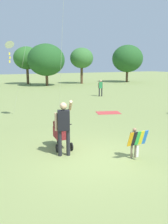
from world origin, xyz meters
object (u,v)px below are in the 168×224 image
person_sitting_far (101,87)px  picnic_blanket (108,113)px  person_adult_flyer (64,124)px  kite_orange_delta (10,46)px  stroller (61,131)px  child_with_butterfly_kite (135,140)px

person_sitting_far → picnic_blanket: 7.40m
person_adult_flyer → kite_orange_delta: (-0.08, 7.54, 2.89)m
person_sitting_far → stroller: bearing=-127.7°
person_adult_flyer → stroller: bearing=74.9°
kite_orange_delta → child_with_butterfly_kite: bearing=-77.4°
person_adult_flyer → picnic_blanket: size_ratio=1.31×
person_adult_flyer → person_sitting_far: 14.29m
kite_orange_delta → stroller: bearing=-87.7°
child_with_butterfly_kite → stroller: bearing=130.3°
picnic_blanket → kite_orange_delta: bearing=153.6°
person_sitting_far → picnic_blanket: (-3.46, -6.48, -0.87)m
person_adult_flyer → stroller: 0.89m
person_adult_flyer → person_sitting_far: bearing=53.4°
kite_orange_delta → person_sitting_far: 9.93m
child_with_butterfly_kite → person_sitting_far: size_ratio=0.66×
kite_orange_delta → picnic_blanket: bearing=-26.4°
kite_orange_delta → person_adult_flyer: bearing=-89.4°
child_with_butterfly_kite → picnic_blanket: bearing=63.1°
stroller → kite_orange_delta: kite_orange_delta is taller
stroller → person_sitting_far: (8.31, 10.74, 0.27)m
stroller → child_with_butterfly_kite: bearing=-49.7°
child_with_butterfly_kite → person_sitting_far: (6.62, 12.74, 0.27)m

